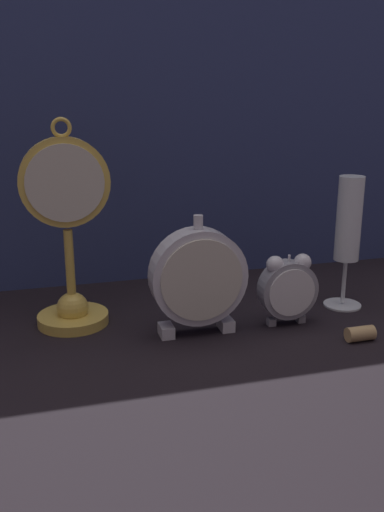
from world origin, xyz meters
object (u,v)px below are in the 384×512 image
wine_cork (360,334)px  alarm_clock_twin_bell (288,286)px  mantel_clock_silver (197,278)px  pocket_watch_on_stand (69,246)px  champagne_flute (348,229)px

wine_cork → alarm_clock_twin_bell: bearing=132.3°
alarm_clock_twin_bell → mantel_clock_silver: size_ratio=0.62×
wine_cork → pocket_watch_on_stand: bearing=156.0°
pocket_watch_on_stand → alarm_clock_twin_bell: bearing=-16.0°
alarm_clock_twin_bell → mantel_clock_silver: bearing=178.3°
alarm_clock_twin_bell → wine_cork: 0.13m
alarm_clock_twin_bell → champagne_flute: size_ratio=0.51×
pocket_watch_on_stand → mantel_clock_silver: pocket_watch_on_stand is taller
pocket_watch_on_stand → champagne_flute: (0.45, -0.05, 0.01)m
champagne_flute → alarm_clock_twin_bell: bearing=-159.4°
pocket_watch_on_stand → alarm_clock_twin_bell: (0.32, -0.09, -0.06)m
alarm_clock_twin_bell → mantel_clock_silver: mantel_clock_silver is taller
pocket_watch_on_stand → wine_cork: 0.46m
pocket_watch_on_stand → wine_cork: pocket_watch_on_stand is taller
alarm_clock_twin_bell → mantel_clock_silver: 0.15m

